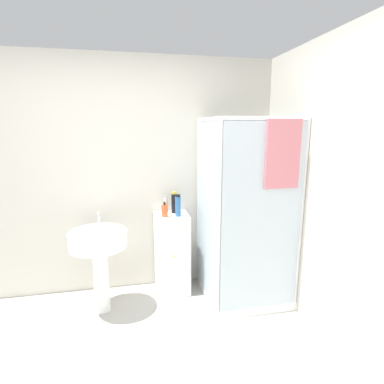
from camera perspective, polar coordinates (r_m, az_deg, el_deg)
name	(u,v)px	position (r m, az deg, el deg)	size (l,w,h in m)	color
wall_back	(120,178)	(3.29, -13.64, 2.66)	(6.40, 0.06, 2.50)	silver
shower_enclosure	(242,252)	(3.19, 9.42, -11.15)	(0.83, 0.86, 1.87)	white
vanity_cabinet	(172,253)	(3.33, -3.88, -11.50)	(0.36, 0.39, 0.87)	white
sink	(99,250)	(3.02, -17.32, -10.43)	(0.54, 0.54, 0.95)	white
soap_dispenser	(165,210)	(3.10, -5.25, -3.49)	(0.06, 0.07, 0.16)	#E5562D
shampoo_bottle_tall_black	(174,203)	(3.21, -3.40, -2.03)	(0.06, 0.06, 0.23)	black
shampoo_bottle_blue	(178,206)	(3.08, -2.70, -2.61)	(0.06, 0.06, 0.23)	#2D66A3
lotion_bottle_white	(166,205)	(3.26, -4.98, -2.50)	(0.04, 0.04, 0.18)	beige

